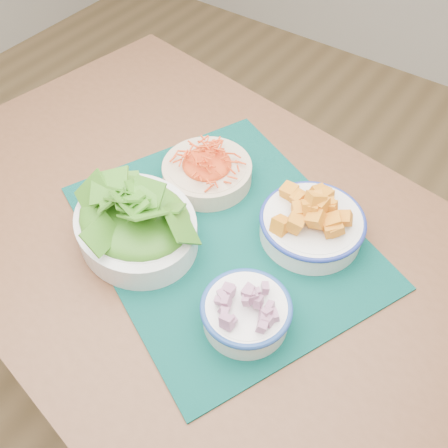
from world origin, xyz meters
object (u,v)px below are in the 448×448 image
Objects in this scene: table at (193,252)px; squash_bowl at (313,220)px; onion_bowl at (246,310)px; placemat at (224,235)px; lettuce_bowl at (135,219)px; carrot_bowl at (207,168)px.

table is 0.27m from squash_bowl.
onion_bowl is at bearing -88.97° from squash_bowl.
placemat is 3.21× the size of onion_bowl.
placemat is at bearing -144.79° from squash_bowl.
lettuce_bowl is (-0.26, -0.20, 0.01)m from squash_bowl.
squash_bowl is (0.25, -0.01, 0.01)m from carrot_bowl.
table is 2.41× the size of placemat.
table is 0.18m from carrot_bowl.
placemat is (0.07, 0.01, 0.10)m from table.
placemat is 0.17m from squash_bowl.
squash_bowl is 0.23m from onion_bowl.
lettuce_bowl reaches higher than carrot_bowl.
squash_bowl is at bearing -1.25° from carrot_bowl.
onion_bowl reaches higher than table.
squash_bowl is (0.21, 0.10, 0.14)m from table.
onion_bowl is at bearing 12.40° from lettuce_bowl.
table is at bearing -147.87° from placemat.
lettuce_bowl reaches higher than placemat.
table is 5.62× the size of carrot_bowl.
onion_bowl is (0.21, -0.12, 0.14)m from table.
placemat is 1.80× the size of lettuce_bowl.
onion_bowl is at bearing -42.58° from carrot_bowl.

